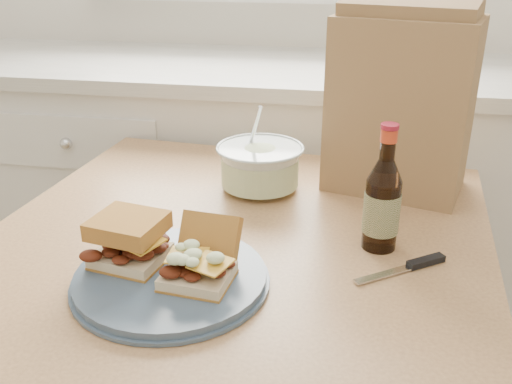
% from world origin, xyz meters
% --- Properties ---
extents(cabinet_run, '(2.50, 0.64, 0.94)m').
position_xyz_m(cabinet_run, '(-0.00, 1.70, 0.47)').
color(cabinet_run, white).
rests_on(cabinet_run, ground).
extents(dining_table, '(1.02, 1.02, 0.78)m').
position_xyz_m(dining_table, '(0.12, 0.87, 0.67)').
color(dining_table, tan).
rests_on(dining_table, ground).
extents(plate, '(0.31, 0.31, 0.02)m').
position_xyz_m(plate, '(0.05, 0.69, 0.79)').
color(plate, '#405367').
rests_on(plate, dining_table).
extents(sandwich_left, '(0.13, 0.12, 0.08)m').
position_xyz_m(sandwich_left, '(-0.03, 0.71, 0.84)').
color(sandwich_left, beige).
rests_on(sandwich_left, plate).
extents(sandwich_right, '(0.11, 0.15, 0.09)m').
position_xyz_m(sandwich_right, '(0.10, 0.69, 0.83)').
color(sandwich_right, beige).
rests_on(sandwich_right, plate).
extents(coleslaw_bowl, '(0.19, 0.19, 0.19)m').
position_xyz_m(coleslaw_bowl, '(0.12, 1.09, 0.83)').
color(coleslaw_bowl, silver).
rests_on(coleslaw_bowl, dining_table).
extents(beer_bottle, '(0.06, 0.06, 0.23)m').
position_xyz_m(beer_bottle, '(0.38, 0.87, 0.87)').
color(beer_bottle, black).
rests_on(beer_bottle, dining_table).
extents(knife, '(0.16, 0.12, 0.01)m').
position_xyz_m(knife, '(0.44, 0.81, 0.79)').
color(knife, silver).
rests_on(knife, dining_table).
extents(paper_bag, '(0.32, 0.26, 0.37)m').
position_xyz_m(paper_bag, '(0.42, 1.16, 0.97)').
color(paper_bag, '#906745').
rests_on(paper_bag, dining_table).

